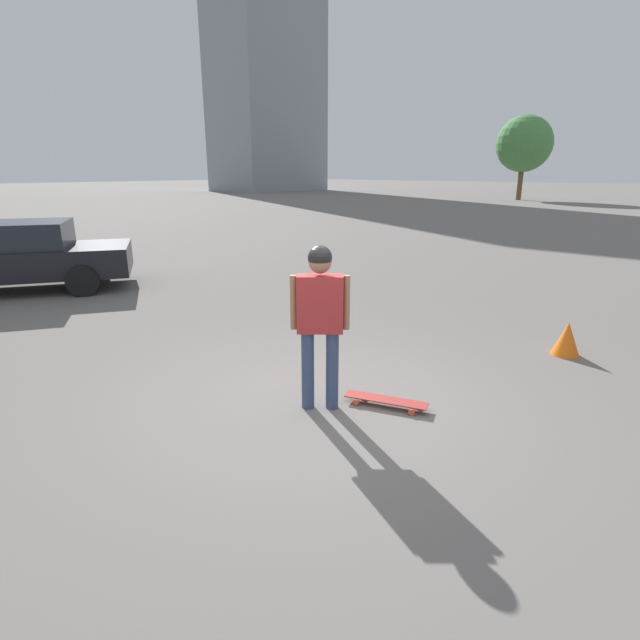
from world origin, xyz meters
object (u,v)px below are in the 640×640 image
object	(u,v)px
person	(320,312)
traffic_cone	(567,339)
skateboard	(386,400)
car_parked_near	(12,256)

from	to	relation	value
person	traffic_cone	world-z (taller)	person
person	skateboard	bearing A→B (deg)	3.00
skateboard	car_parked_near	bearing A→B (deg)	-15.21
person	car_parked_near	xyz separation A→B (m)	(8.51, 0.10, -0.33)
person	car_parked_near	distance (m)	8.52
car_parked_near	traffic_cone	size ratio (longest dim) A/B	10.62
skateboard	person	bearing A→B (deg)	23.97
skateboard	traffic_cone	world-z (taller)	traffic_cone
car_parked_near	traffic_cone	bearing A→B (deg)	141.48
person	traffic_cone	bearing A→B (deg)	26.23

